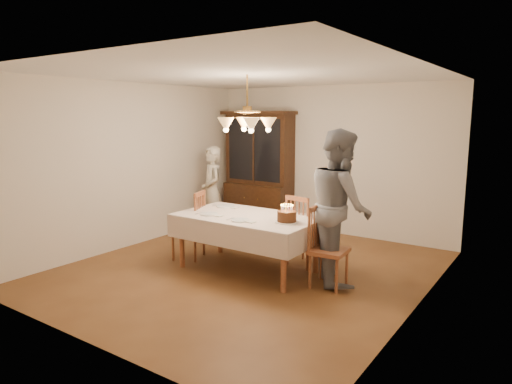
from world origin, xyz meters
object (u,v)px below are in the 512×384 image
Objects in this scene: dining_table at (248,221)px; birthday_cake at (287,217)px; chair_far_side at (305,234)px; china_hutch at (259,171)px; elderly_woman at (212,191)px.

dining_table is 0.66m from birthday_cake.
dining_table is 1.90× the size of chair_far_side.
china_hutch is (-1.34, 2.25, 0.36)m from dining_table.
china_hutch reaches higher than elderly_woman.
chair_far_side is at bearing 98.44° from birthday_cake.
china_hutch is at bearing 109.60° from elderly_woman.
china_hutch is 1.15m from elderly_woman.
birthday_cake is (0.10, -0.67, 0.39)m from chair_far_side.
china_hutch is at bearing 130.62° from birthday_cake.
chair_far_side is 0.78m from birthday_cake.
china_hutch is 3.04m from birthday_cake.
china_hutch is 2.16× the size of chair_far_side.
chair_far_side is 0.64× the size of elderly_woman.
chair_far_side is at bearing -41.01° from china_hutch.
chair_far_side reaches higher than birthday_cake.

